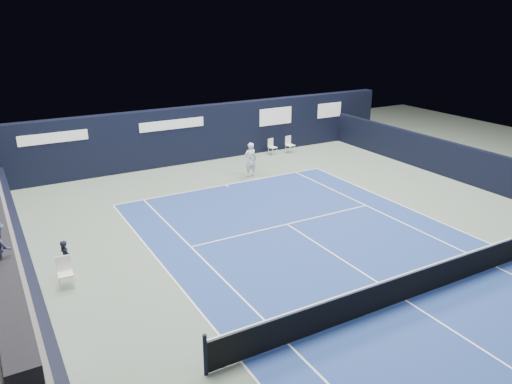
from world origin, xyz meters
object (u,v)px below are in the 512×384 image
(folding_chair_back_b, at_px, (289,143))
(line_judge_chair, at_px, (65,270))
(tennis_net, at_px, (407,285))
(folding_chair_back_a, at_px, (272,145))
(tennis_player, at_px, (250,160))

(folding_chair_back_b, xyz_separation_m, line_judge_chair, (-14.48, -9.60, -0.00))
(folding_chair_back_b, distance_m, tennis_net, 16.50)
(folding_chair_back_a, xyz_separation_m, tennis_net, (-4.87, -15.56, -0.03))
(folding_chair_back_b, height_order, line_judge_chair, folding_chair_back_b)
(folding_chair_back_a, distance_m, tennis_player, 4.38)
(tennis_net, bearing_deg, folding_chair_back_b, 68.74)
(folding_chair_back_a, distance_m, line_judge_chair, 16.57)
(folding_chair_back_b, relative_size, tennis_player, 0.57)
(line_judge_chair, distance_m, tennis_net, 10.27)
(folding_chair_back_a, xyz_separation_m, folding_chair_back_b, (1.12, -0.18, 0.04))
(tennis_player, bearing_deg, folding_chair_back_b, 33.91)
(line_judge_chair, xyz_separation_m, tennis_net, (8.50, -5.77, -0.06))
(line_judge_chair, relative_size, tennis_player, 0.56)
(line_judge_chair, bearing_deg, tennis_player, 35.66)
(tennis_net, height_order, tennis_player, tennis_player)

